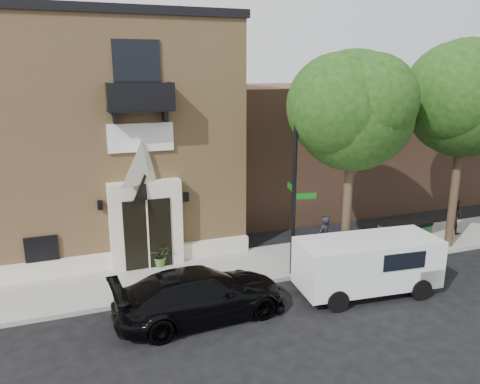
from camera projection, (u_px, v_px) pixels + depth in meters
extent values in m
plane|color=black|center=(193.00, 297.00, 15.34)|extent=(120.00, 120.00, 0.00)
cube|color=gray|center=(209.00, 272.00, 17.02)|extent=(42.00, 3.00, 0.15)
cube|color=tan|center=(78.00, 133.00, 20.45)|extent=(12.00, 10.00, 9.00)
cube|color=black|center=(68.00, 21.00, 19.27)|extent=(12.20, 10.20, 0.30)
cube|color=beige|center=(92.00, 263.00, 16.84)|extent=(12.00, 0.30, 0.60)
cube|color=beige|center=(146.00, 224.00, 17.06)|extent=(2.60, 0.55, 3.20)
pyramid|color=beige|center=(143.00, 161.00, 16.46)|extent=(2.60, 0.55, 1.50)
cube|color=black|center=(148.00, 234.00, 16.87)|extent=(1.70, 0.06, 2.60)
cube|color=beige|center=(148.00, 235.00, 16.83)|extent=(0.06, 0.04, 2.60)
cube|color=white|center=(141.00, 138.00, 16.43)|extent=(2.30, 0.10, 1.00)
cube|color=black|center=(141.00, 110.00, 15.82)|extent=(2.20, 0.90, 0.10)
cube|color=black|center=(142.00, 97.00, 15.31)|extent=(2.20, 0.06, 0.90)
cube|color=black|center=(108.00, 97.00, 15.35)|extent=(0.06, 0.90, 0.90)
cube|color=black|center=(171.00, 96.00, 16.05)|extent=(0.06, 0.90, 0.90)
cube|color=black|center=(137.00, 73.00, 15.89)|extent=(1.60, 0.08, 2.20)
cube|color=black|center=(42.00, 250.00, 16.19)|extent=(1.10, 0.10, 1.00)
cube|color=#FF611E|center=(42.00, 250.00, 16.22)|extent=(0.85, 0.06, 0.75)
cube|color=black|center=(100.00, 205.00, 16.44)|extent=(0.18, 0.18, 0.32)
cube|color=black|center=(186.00, 197.00, 17.48)|extent=(0.18, 0.18, 0.32)
cube|color=brown|center=(356.00, 142.00, 26.70)|extent=(18.00, 8.00, 6.40)
cylinder|color=#38281C|center=(347.00, 209.00, 17.18)|extent=(0.32, 0.32, 4.20)
sphere|color=#15360E|center=(353.00, 111.00, 16.27)|extent=(4.20, 4.20, 4.20)
sphere|color=#15360E|center=(367.00, 118.00, 16.88)|extent=(3.36, 3.36, 3.36)
sphere|color=#15360E|center=(339.00, 106.00, 15.80)|extent=(3.57, 3.57, 3.57)
sphere|color=#15360E|center=(371.00, 100.00, 15.60)|extent=(3.15, 3.15, 3.15)
cylinder|color=#38281C|center=(454.00, 194.00, 18.82)|extent=(0.32, 0.32, 4.42)
sphere|color=#15360E|center=(466.00, 98.00, 17.85)|extent=(4.50, 4.50, 4.50)
sphere|color=#15360E|center=(474.00, 105.00, 18.47)|extent=(3.60, 3.60, 3.60)
sphere|color=#15360E|center=(456.00, 94.00, 17.39)|extent=(3.82, 3.82, 3.83)
imported|color=black|center=(201.00, 294.00, 13.88)|extent=(5.34, 2.49, 1.51)
cube|color=silver|center=(367.00, 262.00, 15.32)|extent=(4.75, 2.23, 1.57)
cube|color=silver|center=(415.00, 269.00, 15.91)|extent=(1.08, 1.92, 0.65)
cube|color=black|center=(426.00, 247.00, 15.82)|extent=(0.41, 1.59, 0.65)
cube|color=black|center=(405.00, 261.00, 14.56)|extent=(1.47, 0.17, 0.55)
cylinder|color=black|center=(337.00, 301.00, 14.32)|extent=(0.72, 0.29, 0.70)
cylinder|color=black|center=(314.00, 277.00, 15.96)|extent=(0.72, 0.29, 0.70)
cylinder|color=black|center=(421.00, 289.00, 15.08)|extent=(0.72, 0.29, 0.70)
cylinder|color=black|center=(390.00, 268.00, 16.71)|extent=(0.72, 0.29, 0.70)
cylinder|color=black|center=(294.00, 199.00, 16.05)|extent=(0.15, 0.15, 5.50)
cube|color=#0B5D11|center=(305.00, 196.00, 16.09)|extent=(0.77, 0.19, 0.20)
cube|color=#0B5D11|center=(291.00, 187.00, 16.36)|extent=(0.19, 0.77, 0.20)
cylinder|color=maroon|center=(356.00, 262.00, 17.60)|extent=(0.33, 0.33, 0.07)
cylinder|color=maroon|center=(356.00, 255.00, 17.53)|extent=(0.24, 0.24, 0.50)
sphere|color=maroon|center=(357.00, 248.00, 17.46)|extent=(0.24, 0.24, 0.24)
cylinder|color=maroon|center=(356.00, 254.00, 17.52)|extent=(0.41, 0.11, 0.11)
cube|color=#0E3619|center=(404.00, 238.00, 18.59)|extent=(1.94, 1.21, 1.13)
cube|color=black|center=(405.00, 223.00, 18.43)|extent=(2.00, 1.27, 0.12)
imported|color=#3E712D|center=(161.00, 256.00, 17.28)|extent=(0.78, 0.69, 0.80)
imported|color=black|center=(324.00, 239.00, 17.60)|extent=(0.78, 0.68, 1.79)
imported|color=black|center=(454.00, 216.00, 20.72)|extent=(0.76, 0.87, 1.54)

